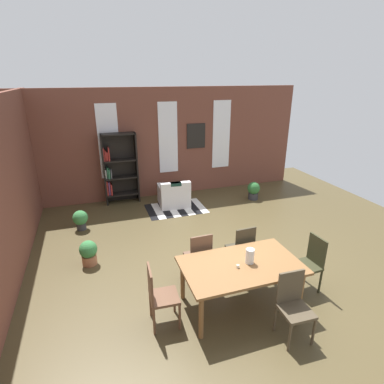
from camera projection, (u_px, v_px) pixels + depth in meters
The scene contains 21 objects.
ground_plane at pixel (224, 267), 5.81m from camera, with size 10.61×10.61×0.00m, color #4D4126.
back_wall_brick at pixel (168, 143), 8.93m from camera, with size 8.07×0.12×3.09m, color brown.
window_pane_0 at pixel (109, 142), 8.33m from camera, with size 0.55×0.02×2.01m, color white.
window_pane_1 at pixel (168, 138), 8.81m from camera, with size 0.55×0.02×2.01m, color white.
window_pane_2 at pixel (221, 135), 9.30m from camera, with size 0.55×0.02×2.01m, color white.
dining_table at pixel (241, 269), 4.64m from camera, with size 1.79×1.06×0.74m.
vase_on_table at pixel (250, 256), 4.62m from camera, with size 0.13×0.13×0.23m, color silver.
tealight_candle_0 at pixel (249, 259), 4.70m from camera, with size 0.04×0.04×0.04m, color silver.
tealight_candle_1 at pixel (238, 266), 4.52m from camera, with size 0.04×0.04×0.05m, color silver.
dining_chair_head_right at pixel (310, 262), 5.08m from camera, with size 0.42×0.42×0.95m.
dining_chair_far_left at pixel (199, 256), 5.25m from camera, with size 0.41×0.41×0.95m.
dining_chair_head_left at pixel (159, 294), 4.33m from camera, with size 0.42×0.42×0.95m.
dining_chair_far_right at pixel (242, 248), 5.49m from camera, with size 0.42×0.42×0.95m.
dining_chair_near_right at pixel (293, 304), 4.15m from camera, with size 0.42×0.42×0.95m.
bookshelf_tall at pixel (118, 169), 8.47m from camera, with size 0.93×0.32×1.95m.
armchair_white at pixel (174, 196), 8.50m from camera, with size 0.85×0.85×0.75m.
potted_plant_by_shelf at pixel (89, 252), 5.82m from camera, with size 0.33×0.33×0.49m.
potted_plant_corner at pixel (253, 190), 8.92m from camera, with size 0.36×0.36×0.51m.
potted_plant_window at pixel (80, 219), 7.15m from camera, with size 0.34×0.34×0.47m.
striped_rug at pixel (176, 208), 8.36m from camera, with size 1.55×1.07×0.01m.
framed_picture at pixel (196, 136), 9.06m from camera, with size 0.56×0.03×0.72m, color black.
Camera 1 is at (-2.14, -4.48, 3.39)m, focal length 28.93 mm.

